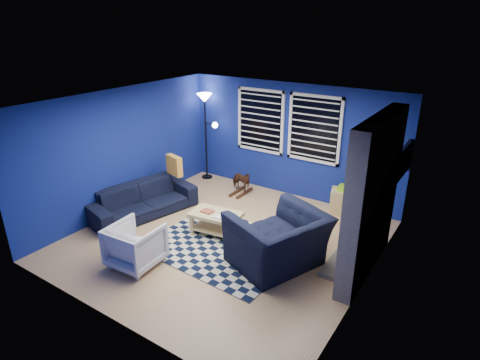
% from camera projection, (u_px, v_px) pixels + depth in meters
% --- Properties ---
extents(floor, '(5.00, 5.00, 0.00)m').
position_uv_depth(floor, '(225.00, 240.00, 7.26)').
color(floor, tan).
rests_on(floor, ground).
extents(ceiling, '(5.00, 5.00, 0.00)m').
position_uv_depth(ceiling, '(222.00, 102.00, 6.32)').
color(ceiling, white).
rests_on(ceiling, wall_back).
extents(wall_back, '(5.00, 0.00, 5.00)m').
position_uv_depth(wall_back, '(290.00, 141.00, 8.72)').
color(wall_back, navy).
rests_on(wall_back, floor).
extents(wall_left, '(0.00, 5.00, 5.00)m').
position_uv_depth(wall_left, '(123.00, 151.00, 8.07)').
color(wall_left, navy).
rests_on(wall_left, floor).
extents(wall_right, '(0.00, 5.00, 5.00)m').
position_uv_depth(wall_right, '(371.00, 213.00, 5.52)').
color(wall_right, navy).
rests_on(wall_right, floor).
extents(fireplace, '(0.65, 2.00, 2.50)m').
position_uv_depth(fireplace, '(371.00, 201.00, 5.99)').
color(fireplace, gray).
rests_on(fireplace, floor).
extents(window_left, '(1.17, 0.06, 1.42)m').
position_uv_depth(window_left, '(260.00, 121.00, 8.94)').
color(window_left, black).
rests_on(window_left, wall_back).
extents(window_right, '(1.17, 0.06, 1.42)m').
position_uv_depth(window_right, '(314.00, 129.00, 8.28)').
color(window_right, black).
rests_on(window_right, wall_back).
extents(tv, '(0.07, 1.00, 0.58)m').
position_uv_depth(tv, '(403.00, 161.00, 7.03)').
color(tv, black).
rests_on(tv, wall_right).
extents(rug, '(2.60, 2.12, 0.02)m').
position_uv_depth(rug, '(224.00, 246.00, 7.07)').
color(rug, black).
rests_on(rug, floor).
extents(sofa, '(2.30, 1.34, 0.63)m').
position_uv_depth(sofa, '(143.00, 200.00, 8.10)').
color(sofa, black).
rests_on(sofa, floor).
extents(armchair_big, '(1.75, 1.65, 0.90)m').
position_uv_depth(armchair_big, '(278.00, 240.00, 6.38)').
color(armchair_big, black).
rests_on(armchair_big, floor).
extents(armchair_bent, '(0.80, 0.82, 0.71)m').
position_uv_depth(armchair_bent, '(135.00, 245.00, 6.43)').
color(armchair_bent, gray).
rests_on(armchair_bent, floor).
extents(rocking_horse, '(0.33, 0.61, 0.49)m').
position_uv_depth(rocking_horse, '(241.00, 181.00, 9.06)').
color(rocking_horse, '#4C3018').
rests_on(rocking_horse, floor).
extents(coffee_table, '(0.99, 0.65, 0.46)m').
position_uv_depth(coffee_table, '(216.00, 219.00, 7.34)').
color(coffee_table, '#D6B978').
rests_on(coffee_table, rug).
extents(cabinet, '(0.68, 0.55, 0.59)m').
position_uv_depth(cabinet, '(345.00, 201.00, 8.18)').
color(cabinet, '#D6B978').
rests_on(cabinet, floor).
extents(floor_lamp, '(0.57, 0.35, 2.10)m').
position_uv_depth(floor_lamp, '(206.00, 110.00, 9.43)').
color(floor_lamp, black).
rests_on(floor_lamp, floor).
extents(throw_pillow, '(0.46, 0.25, 0.42)m').
position_uv_depth(throw_pillow, '(174.00, 165.00, 8.47)').
color(throw_pillow, gold).
rests_on(throw_pillow, sofa).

